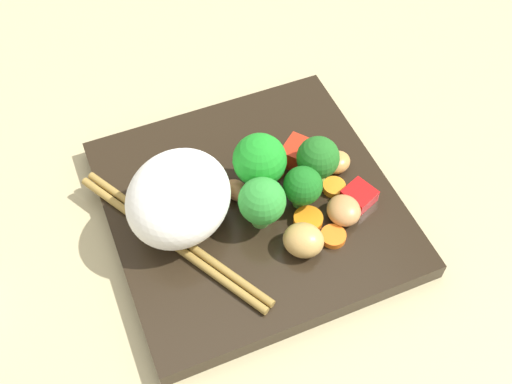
# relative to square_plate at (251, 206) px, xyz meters

# --- Properties ---
(ground_plane) EXTENTS (1.10, 1.10, 0.02)m
(ground_plane) POSITION_rel_square_plate_xyz_m (0.00, 0.00, -0.02)
(ground_plane) COLOR tan
(square_plate) EXTENTS (0.27, 0.27, 0.02)m
(square_plate) POSITION_rel_square_plate_xyz_m (0.00, 0.00, 0.00)
(square_plate) COLOR black
(square_plate) RESTS_ON ground_plane
(rice_mound) EXTENTS (0.13, 0.13, 0.07)m
(rice_mound) POSITION_rel_square_plate_xyz_m (0.00, -0.07, 0.05)
(rice_mound) COLOR white
(rice_mound) RESTS_ON square_plate
(broccoli_floret_0) EXTENTS (0.04, 0.04, 0.06)m
(broccoli_floret_0) POSITION_rel_square_plate_xyz_m (0.00, 0.07, 0.04)
(broccoli_floret_0) COLOR #74B047
(broccoli_floret_0) RESTS_ON square_plate
(broccoli_floret_1) EXTENTS (0.04, 0.04, 0.05)m
(broccoli_floret_1) POSITION_rel_square_plate_xyz_m (0.02, 0.04, 0.04)
(broccoli_floret_1) COLOR #59A039
(broccoli_floret_1) RESTS_ON square_plate
(broccoli_floret_2) EXTENTS (0.05, 0.05, 0.07)m
(broccoli_floret_2) POSITION_rel_square_plate_xyz_m (-0.01, 0.01, 0.05)
(broccoli_floret_2) COLOR #5B9043
(broccoli_floret_2) RESTS_ON square_plate
(broccoli_floret_3) EXTENTS (0.04, 0.04, 0.06)m
(broccoli_floret_3) POSITION_rel_square_plate_xyz_m (0.03, -0.00, 0.04)
(broccoli_floret_3) COLOR #519C3E
(broccoli_floret_3) RESTS_ON square_plate
(carrot_slice_0) EXTENTS (0.03, 0.03, 0.01)m
(carrot_slice_0) POSITION_rel_square_plate_xyz_m (-0.03, 0.03, 0.01)
(carrot_slice_0) COLOR orange
(carrot_slice_0) RESTS_ON square_plate
(carrot_slice_1) EXTENTS (0.04, 0.04, 0.01)m
(carrot_slice_1) POSITION_rel_square_plate_xyz_m (0.04, 0.04, 0.01)
(carrot_slice_1) COLOR orange
(carrot_slice_1) RESTS_ON square_plate
(carrot_slice_2) EXTENTS (0.03, 0.03, 0.01)m
(carrot_slice_2) POSITION_rel_square_plate_xyz_m (0.07, 0.05, 0.01)
(carrot_slice_2) COLOR orange
(carrot_slice_2) RESTS_ON square_plate
(carrot_slice_3) EXTENTS (0.04, 0.04, 0.01)m
(carrot_slice_3) POSITION_rel_square_plate_xyz_m (0.01, 0.01, 0.01)
(carrot_slice_3) COLOR orange
(carrot_slice_3) RESTS_ON square_plate
(carrot_slice_4) EXTENTS (0.03, 0.03, 0.01)m
(carrot_slice_4) POSITION_rel_square_plate_xyz_m (0.02, 0.08, 0.01)
(carrot_slice_4) COLOR orange
(carrot_slice_4) RESTS_ON square_plate
(pepper_chunk_0) EXTENTS (0.03, 0.03, 0.01)m
(pepper_chunk_0) POSITION_rel_square_plate_xyz_m (0.04, 0.09, 0.02)
(pepper_chunk_0) COLOR red
(pepper_chunk_0) RESTS_ON square_plate
(pepper_chunk_1) EXTENTS (0.04, 0.04, 0.02)m
(pepper_chunk_1) POSITION_rel_square_plate_xyz_m (-0.03, 0.06, 0.02)
(pepper_chunk_1) COLOR red
(pepper_chunk_1) RESTS_ON square_plate
(chicken_piece_0) EXTENTS (0.05, 0.05, 0.03)m
(chicken_piece_0) POSITION_rel_square_plate_xyz_m (0.07, 0.02, 0.02)
(chicken_piece_0) COLOR tan
(chicken_piece_0) RESTS_ON square_plate
(chicken_piece_1) EXTENTS (0.03, 0.03, 0.02)m
(chicken_piece_1) POSITION_rel_square_plate_xyz_m (-0.01, -0.01, 0.02)
(chicken_piece_1) COLOR #C17F4C
(chicken_piece_1) RESTS_ON square_plate
(chicken_piece_2) EXTENTS (0.04, 0.03, 0.02)m
(chicken_piece_2) POSITION_rel_square_plate_xyz_m (0.05, 0.07, 0.02)
(chicken_piece_2) COLOR #BF834C
(chicken_piece_2) RESTS_ON square_plate
(chicken_piece_3) EXTENTS (0.03, 0.04, 0.02)m
(chicken_piece_3) POSITION_rel_square_plate_xyz_m (-0.01, 0.09, 0.02)
(chicken_piece_3) COLOR #C08845
(chicken_piece_3) RESTS_ON square_plate
(chopstick_pair) EXTENTS (0.20, 0.13, 0.01)m
(chopstick_pair) POSITION_rel_square_plate_xyz_m (0.02, -0.08, 0.01)
(chopstick_pair) COLOR olive
(chopstick_pair) RESTS_ON square_plate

